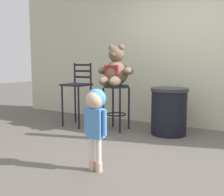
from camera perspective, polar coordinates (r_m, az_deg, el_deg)
ground_plane at (r=3.34m, az=8.47°, el=-12.38°), size 24.00×24.00×0.00m
building_wall at (r=4.99m, az=17.37°, el=11.83°), size 7.88×0.30×3.08m
bar_stool_with_teddy at (r=4.49m, az=0.93°, el=0.09°), size 0.42×0.42×0.77m
teddy_bear at (r=4.43m, az=0.74°, el=5.96°), size 0.63×0.56×0.67m
child_walking at (r=2.75m, az=-3.56°, el=-2.96°), size 0.28×0.22×0.87m
trash_bin at (r=4.33m, az=12.09°, el=-2.76°), size 0.59×0.59×0.74m
bar_chair_empty at (r=4.84m, az=-7.40°, el=2.07°), size 0.43×0.43×1.14m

